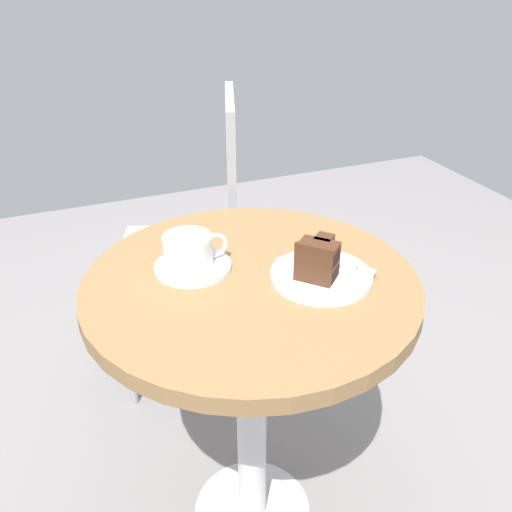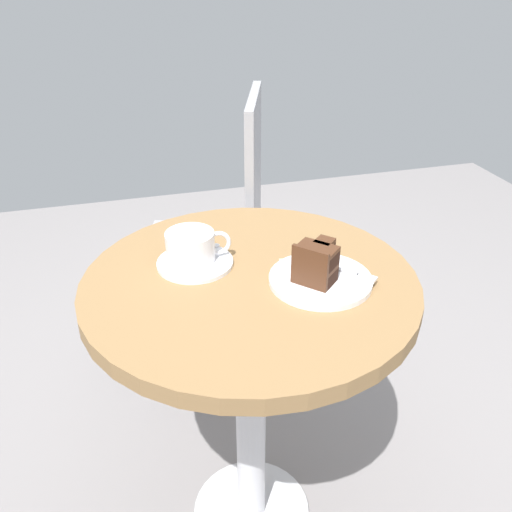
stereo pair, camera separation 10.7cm
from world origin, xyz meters
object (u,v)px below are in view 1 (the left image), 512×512
at_px(saucer, 193,266).
at_px(cake_slice, 318,260).
at_px(cake_plate, 321,276).
at_px(cafe_chair, 205,225).
at_px(napkin, 315,274).
at_px(teaspoon, 197,250).
at_px(coffee_cup, 189,250).
at_px(fork, 347,267).

distance_m(saucer, cake_slice, 0.26).
distance_m(cake_plate, cafe_chair, 0.67).
relative_size(cake_slice, napkin, 0.57).
bearing_deg(cake_slice, teaspoon, 134.05).
xyz_separation_m(cake_slice, napkin, (0.01, 0.02, -0.05)).
relative_size(coffee_cup, fork, 1.07).
bearing_deg(fork, napkin, -147.52).
bearing_deg(saucer, coffee_cup, 128.56).
relative_size(fork, cafe_chair, 0.13).
height_order(cake_plate, napkin, cake_plate).
height_order(coffee_cup, napkin, coffee_cup).
relative_size(cake_plate, cake_slice, 2.09).
xyz_separation_m(teaspoon, cake_plate, (0.20, -0.19, -0.01)).
bearing_deg(napkin, coffee_cup, 151.39).
distance_m(coffee_cup, fork, 0.32).
height_order(saucer, cake_plate, cake_plate).
bearing_deg(napkin, teaspoon, 138.81).
bearing_deg(cake_slice, fork, 4.84).
xyz_separation_m(cake_slice, cafe_chair, (-0.03, 0.65, -0.22)).
height_order(napkin, cafe_chair, cafe_chair).
bearing_deg(coffee_cup, cake_slice, -33.84).
bearing_deg(teaspoon, fork, -32.95).
bearing_deg(teaspoon, saucer, -112.35).
distance_m(saucer, napkin, 0.25).
relative_size(cake_plate, napkin, 1.20).
height_order(cake_plate, cafe_chair, cafe_chair).
bearing_deg(saucer, fork, -25.34).
distance_m(coffee_cup, teaspoon, 0.06).
bearing_deg(cake_plate, cafe_chair, 94.11).
height_order(saucer, cake_slice, cake_slice).
xyz_separation_m(saucer, napkin, (0.22, -0.12, -0.00)).
relative_size(teaspoon, cake_slice, 1.07).
height_order(coffee_cup, cake_plate, coffee_cup).
xyz_separation_m(cake_plate, fork, (0.06, -0.00, 0.01)).
xyz_separation_m(teaspoon, cafe_chair, (0.15, 0.46, -0.18)).
relative_size(cake_slice, cafe_chair, 0.10).
xyz_separation_m(saucer, fork, (0.28, -0.13, 0.01)).
distance_m(saucer, cafe_chair, 0.57).
bearing_deg(cake_slice, coffee_cup, 146.16).
bearing_deg(fork, coffee_cup, -158.13).
xyz_separation_m(coffee_cup, teaspoon, (0.03, 0.05, -0.03)).
xyz_separation_m(teaspoon, napkin, (0.19, -0.17, -0.01)).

